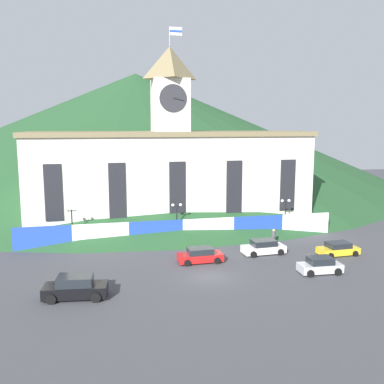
# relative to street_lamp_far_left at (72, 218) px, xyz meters

# --- Properties ---
(ground_plane) EXTENTS (160.00, 160.00, 0.00)m
(ground_plane) POSITION_rel_street_lamp_far_left_xyz_m (12.37, -12.79, -3.24)
(ground_plane) COLOR #424247
(civic_building) EXTENTS (36.69, 10.14, 25.65)m
(civic_building) POSITION_rel_street_lamp_far_left_xyz_m (12.37, 7.26, 3.69)
(civic_building) COLOR silver
(civic_building) RESTS_ON ground
(banner_fence) EXTENTS (37.12, 0.12, 2.62)m
(banner_fence) POSITION_rel_street_lamp_far_left_xyz_m (12.37, -0.83, -1.93)
(banner_fence) COLOR #2347B2
(banner_fence) RESTS_ON ground
(hillside_backdrop) EXTENTS (121.14, 121.14, 25.47)m
(hillside_backdrop) POSITION_rel_street_lamp_far_left_xyz_m (12.37, 56.40, 9.50)
(hillside_backdrop) COLOR #234C28
(hillside_backdrop) RESTS_ON ground
(street_lamp_far_left) EXTENTS (1.26, 0.36, 4.38)m
(street_lamp_far_left) POSITION_rel_street_lamp_far_left_xyz_m (0.00, 0.00, 0.00)
(street_lamp_far_left) COLOR black
(street_lamp_far_left) RESTS_ON ground
(street_lamp_right) EXTENTS (1.26, 0.36, 4.38)m
(street_lamp_right) POSITION_rel_street_lamp_far_left_xyz_m (11.84, 0.00, 0.00)
(street_lamp_right) COLOR black
(street_lamp_right) RESTS_ON ground
(street_lamp_center) EXTENTS (1.26, 0.36, 4.36)m
(street_lamp_center) POSITION_rel_street_lamp_far_left_xyz_m (25.50, 0.00, -0.01)
(street_lamp_center) COLOR black
(street_lamp_center) RESTS_ON ground
(car_white_taxi) EXTENTS (4.58, 2.30, 1.50)m
(car_white_taxi) POSITION_rel_street_lamp_far_left_xyz_m (19.72, -7.33, -2.54)
(car_white_taxi) COLOR white
(car_white_taxi) RESTS_ON ground
(car_black_suv) EXTENTS (5.10, 2.82, 1.80)m
(car_black_suv) POSITION_rel_street_lamp_far_left_xyz_m (0.97, -15.08, -2.41)
(car_black_suv) COLOR black
(car_black_suv) RESTS_ON ground
(car_red_sedan) EXTENTS (4.44, 2.20, 1.45)m
(car_red_sedan) POSITION_rel_street_lamp_far_left_xyz_m (12.57, -8.58, -2.56)
(car_red_sedan) COLOR red
(car_red_sedan) RESTS_ON ground
(car_silver_hatch) EXTENTS (3.97, 2.14, 1.50)m
(car_silver_hatch) POSITION_rel_street_lamp_far_left_xyz_m (22.53, -14.02, -2.55)
(car_silver_hatch) COLOR #B7B7BC
(car_silver_hatch) RESTS_ON ground
(car_yellow_coupe) EXTENTS (4.28, 2.28, 1.35)m
(car_yellow_coupe) POSITION_rel_street_lamp_far_left_xyz_m (27.18, -9.37, -2.61)
(car_yellow_coupe) COLOR yellow
(car_yellow_coupe) RESTS_ON ground
(pedestrian) EXTENTS (0.50, 0.50, 1.80)m
(pedestrian) POSITION_rel_street_lamp_far_left_xyz_m (22.16, -4.28, -2.26)
(pedestrian) COLOR #4C4C4C
(pedestrian) RESTS_ON ground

